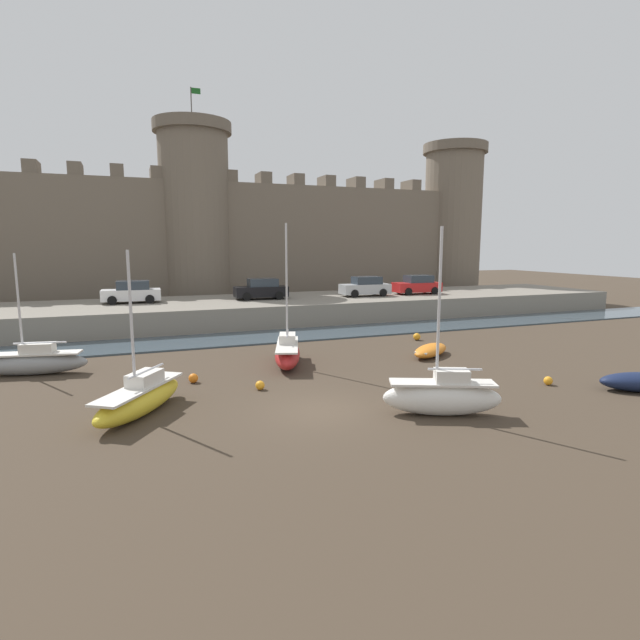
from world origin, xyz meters
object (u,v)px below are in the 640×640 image
mooring_buoy_near_channel (260,385)px  mooring_buoy_off_centre (548,381)px  sailboat_foreground_right (140,398)px  sailboat_near_channel_left (442,395)px  car_quay_west (132,292)px  car_quay_centre_west (261,289)px  mooring_buoy_mid_mud (193,378)px  car_quay_centre_east (365,287)px  sailboat_midflat_centre (287,352)px  rowboat_foreground_left (430,350)px  car_quay_east (417,285)px  mooring_buoy_near_shore (417,337)px  sailboat_midflat_left (30,362)px

mooring_buoy_near_channel → mooring_buoy_off_centre: 12.20m
sailboat_foreground_right → sailboat_near_channel_left: 10.58m
sailboat_foreground_right → car_quay_west: sailboat_foreground_right is taller
car_quay_west → car_quay_centre_west: bearing=-5.2°
mooring_buoy_mid_mud → car_quay_centre_east: size_ratio=0.10×
sailboat_midflat_centre → car_quay_west: bearing=113.8°
mooring_buoy_near_channel → car_quay_west: size_ratio=0.09×
sailboat_near_channel_left → mooring_buoy_off_centre: 6.64m
rowboat_foreground_left → mooring_buoy_near_channel: (-10.06, -2.84, -0.15)m
sailboat_near_channel_left → car_quay_east: bearing=60.0°
sailboat_foreground_right → mooring_buoy_mid_mud: bearing=57.4°
mooring_buoy_near_shore → mooring_buoy_off_centre: (-0.20, -10.71, -0.04)m
sailboat_foreground_right → car_quay_centre_east: bearing=46.7°
rowboat_foreground_left → mooring_buoy_near_shore: (1.76, 4.18, -0.11)m
rowboat_foreground_left → mooring_buoy_mid_mud: bearing=-176.4°
sailboat_midflat_centre → mooring_buoy_off_centre: bearing=-38.5°
mooring_buoy_off_centre → car_quay_west: size_ratio=0.09×
rowboat_foreground_left → sailboat_foreground_right: 15.32m
sailboat_foreground_right → sailboat_near_channel_left: size_ratio=0.88×
rowboat_foreground_left → car_quay_centre_west: (-5.19, 15.83, 2.12)m
car_quay_east → sailboat_near_channel_left: bearing=-120.0°
mooring_buoy_near_channel → mooring_buoy_near_shore: bearing=30.7°
car_quay_west → car_quay_centre_east: (18.22, -1.61, 0.00)m
rowboat_foreground_left → car_quay_west: car_quay_west is taller
sailboat_near_channel_left → mooring_buoy_off_centre: (6.43, 1.57, -0.52)m
sailboat_foreground_right → mooring_buoy_near_channel: sailboat_foreground_right is taller
rowboat_foreground_left → car_quay_west: 22.35m
sailboat_midflat_centre → car_quay_west: sailboat_midflat_centre is taller
sailboat_foreground_right → mooring_buoy_off_centre: sailboat_foreground_right is taller
car_quay_centre_west → sailboat_midflat_centre: bearing=-99.6°
sailboat_foreground_right → mooring_buoy_near_shore: size_ratio=12.72×
mooring_buoy_off_centre → car_quay_centre_west: bearing=106.8°
car_quay_west → sailboat_foreground_right: bearing=-90.0°
car_quay_west → mooring_buoy_near_shore: bearing=-37.2°
mooring_buoy_near_shore → car_quay_west: (-16.48, 12.51, 2.23)m
mooring_buoy_off_centre → car_quay_centre_west: car_quay_centre_west is taller
car_quay_centre_east → mooring_buoy_near_channel: bearing=-127.1°
rowboat_foreground_left → mooring_buoy_off_centre: rowboat_foreground_left is taller
car_quay_centre_west → mooring_buoy_near_shore: bearing=-59.2°
mooring_buoy_near_channel → mooring_buoy_mid_mud: mooring_buoy_mid_mud is taller
sailboat_midflat_centre → sailboat_midflat_left: (-11.55, 2.43, -0.03)m
mooring_buoy_near_shore → car_quay_east: size_ratio=0.11×
rowboat_foreground_left → sailboat_midflat_left: (-19.28, 3.29, 0.27)m
mooring_buoy_near_channel → mooring_buoy_mid_mud: 3.19m
sailboat_midflat_left → car_quay_east: sailboat_midflat_left is taller
sailboat_midflat_centre → sailboat_near_channel_left: (2.86, -8.96, 0.06)m
mooring_buoy_near_shore → car_quay_east: (6.75, 10.91, 2.23)m
car_quay_east → mooring_buoy_mid_mud: bearing=-142.9°
sailboat_midflat_left → mooring_buoy_near_shore: 21.06m
sailboat_midflat_centre → car_quay_centre_west: sailboat_midflat_centre is taller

